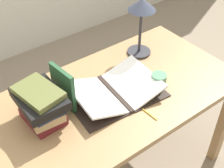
# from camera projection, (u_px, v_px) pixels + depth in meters

# --- Properties ---
(reading_desk) EXTENTS (1.53, 0.77, 0.77)m
(reading_desk) POSITION_uv_depth(u_px,v_px,m) (109.00, 108.00, 1.79)
(reading_desk) COLOR #937047
(reading_desk) RESTS_ON ground_plane
(open_book) EXTENTS (0.54, 0.39, 0.09)m
(open_book) POSITION_uv_depth(u_px,v_px,m) (115.00, 91.00, 1.72)
(open_book) COLOR black
(open_book) RESTS_ON reading_desk
(book_stack_tall) EXTENTS (0.21, 0.27, 0.20)m
(book_stack_tall) POSITION_uv_depth(u_px,v_px,m) (41.00, 104.00, 1.52)
(book_stack_tall) COLOR maroon
(book_stack_tall) RESTS_ON reading_desk
(book_standing_upright) EXTENTS (0.04, 0.18, 0.24)m
(book_standing_upright) POSITION_uv_depth(u_px,v_px,m) (63.00, 88.00, 1.60)
(book_standing_upright) COLOR #234C2D
(book_standing_upright) RESTS_ON reading_desk
(reading_lamp) EXTENTS (0.17, 0.17, 0.38)m
(reading_lamp) POSITION_uv_depth(u_px,v_px,m) (141.00, 13.00, 1.86)
(reading_lamp) COLOR #2D2D33
(reading_lamp) RESTS_ON reading_desk
(coffee_mug) EXTENTS (0.12, 0.09, 0.09)m
(coffee_mug) POSITION_uv_depth(u_px,v_px,m) (158.00, 81.00, 1.76)
(coffee_mug) COLOR #4C7F5B
(coffee_mug) RESTS_ON reading_desk
(pencil) EXTENTS (0.02, 0.16, 0.01)m
(pencil) POSITION_uv_depth(u_px,v_px,m) (146.00, 112.00, 1.63)
(pencil) COLOR gold
(pencil) RESTS_ON reading_desk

